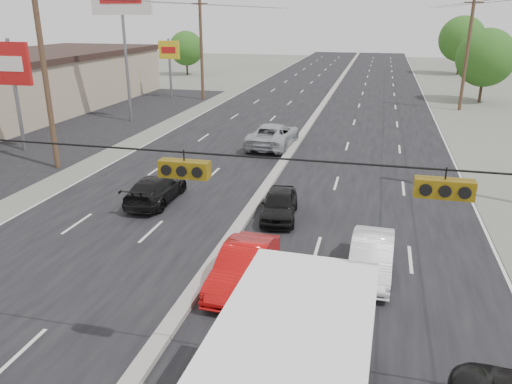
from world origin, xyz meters
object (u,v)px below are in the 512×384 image
pole_sign_mid (12,70)px  pole_sign_far (169,55)px  pole_sign_billboard (122,7)px  queue_car_b (371,257)px  box_truck (298,384)px  queue_car_a (279,205)px  tree_left_far (186,48)px  utility_pole_left_b (45,78)px  oncoming_near (156,189)px  oncoming_far (273,135)px  utility_pole_left_c (201,48)px  red_sedan (243,267)px  tree_right_far (462,39)px  utility_pole_right_c (467,53)px  tree_right_mid (486,58)px

pole_sign_mid → pole_sign_far: 22.03m
pole_sign_billboard → queue_car_b: bearing=-47.2°
pole_sign_mid → box_truck: 28.96m
box_truck → queue_car_a: box_truck is taller
pole_sign_billboard → tree_left_far: size_ratio=1.80×
utility_pole_left_b → pole_sign_far: (-3.50, 25.00, -0.70)m
queue_car_b → oncoming_near: queue_car_b is taller
utility_pole_left_b → oncoming_far: bearing=34.6°
box_truck → queue_car_b: (1.23, 8.01, -1.20)m
utility_pole_left_b → pole_sign_billboard: (-2.00, 13.00, 3.76)m
tree_left_far → queue_car_b: size_ratio=1.53×
tree_left_far → queue_car_a: bearing=-64.6°
utility_pole_left_c → pole_sign_mid: (-4.50, -22.00, 0.01)m
oncoming_far → queue_car_a: bearing=106.1°
pole_sign_far → box_truck: size_ratio=0.83×
pole_sign_billboard → red_sedan: bearing=-55.6°
box_truck → oncoming_far: 24.81m
tree_right_far → oncoming_near: 62.43m
queue_car_a → tree_right_far: bearing=69.9°
red_sedan → utility_pole_right_c: bearing=74.8°
oncoming_near → tree_left_far: bearing=-71.4°
queue_car_b → tree_left_far: bearing=119.0°
red_sedan → queue_car_b: 4.37m
box_truck → queue_car_a: 12.58m
utility_pole_left_c → utility_pole_right_c: bearing=0.0°
tree_right_mid → oncoming_near: size_ratio=1.63×
tree_right_far → pole_sign_far: bearing=-136.8°
utility_pole_right_c → queue_car_a: (-11.10, -29.28, -4.49)m
utility_pole_right_c → oncoming_far: 22.63m
queue_car_b → utility_pole_left_b: bearing=156.6°
pole_sign_far → oncoming_far: (14.60, -17.33, -3.62)m
utility_pole_left_c → queue_car_a: bearing=-64.6°
utility_pole_right_c → pole_sign_mid: utility_pole_right_c is taller
pole_sign_billboard → oncoming_far: 16.29m
utility_pole_left_b → utility_pole_left_c: (0.00, 25.00, 0.00)m
utility_pole_left_b → queue_car_a: size_ratio=2.74×
tree_right_far → queue_car_a: (-14.60, -59.28, -4.34)m
utility_pole_left_b → queue_car_b: 20.30m
utility_pole_right_c → tree_right_mid: size_ratio=1.40×
tree_right_far → red_sedan: tree_right_far is taller
utility_pole_left_c → tree_right_mid: utility_pole_left_c is taller
queue_car_a → oncoming_far: size_ratio=0.64×
utility_pole_left_b → pole_sign_mid: utility_pole_left_b is taller
pole_sign_far → tree_right_mid: 31.40m
pole_sign_mid → queue_car_b: pole_sign_mid is taller
utility_pole_right_c → tree_left_far: utility_pole_right_c is taller
utility_pole_right_c → tree_left_far: size_ratio=1.63×
utility_pole_left_b → oncoming_far: utility_pole_left_b is taller
utility_pole_left_b → queue_car_a: 15.22m
pole_sign_billboard → oncoming_far: pole_sign_billboard is taller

